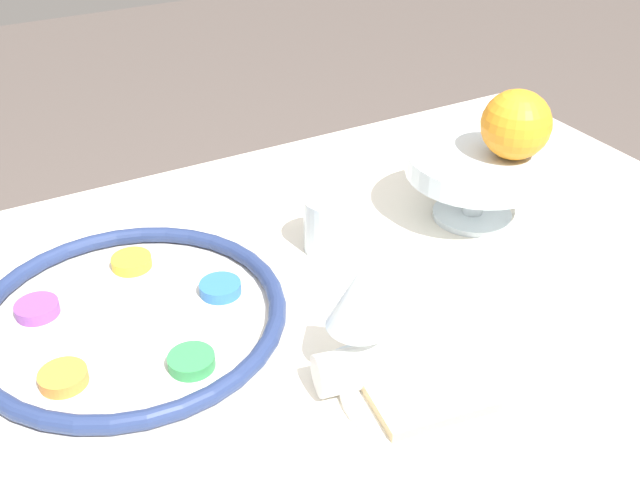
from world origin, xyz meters
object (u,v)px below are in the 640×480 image
object	(u,v)px
orange_fruit	(516,125)
bread_plate	(420,385)
wine_glass	(360,301)
fruit_stand	(478,169)
napkin_roll	(405,358)
seder_plate	(130,317)
cup_mid	(332,223)

from	to	relation	value
orange_fruit	bread_plate	world-z (taller)	orange_fruit
orange_fruit	bread_plate	bearing A→B (deg)	-143.28
wine_glass	fruit_stand	world-z (taller)	wine_glass
orange_fruit	napkin_roll	size ratio (longest dim) A/B	0.47
seder_plate	fruit_stand	distance (m)	0.49
wine_glass	orange_fruit	size ratio (longest dim) A/B	1.41
napkin_roll	seder_plate	bearing A→B (deg)	136.87
seder_plate	orange_fruit	size ratio (longest dim) A/B	3.83
bread_plate	fruit_stand	bearing A→B (deg)	43.10
orange_fruit	wine_glass	bearing A→B (deg)	-154.32
bread_plate	napkin_roll	bearing A→B (deg)	90.41
seder_plate	orange_fruit	world-z (taller)	orange_fruit
bread_plate	napkin_roll	distance (m)	0.03
seder_plate	bread_plate	size ratio (longest dim) A/B	2.13
orange_fruit	bread_plate	size ratio (longest dim) A/B	0.55
bread_plate	cup_mid	xyz separation A→B (m)	(0.05, 0.27, 0.03)
wine_glass	bread_plate	world-z (taller)	wine_glass
napkin_roll	cup_mid	xyz separation A→B (m)	(0.05, 0.24, 0.02)
wine_glass	orange_fruit	xyz separation A→B (m)	(0.33, 0.16, 0.05)
orange_fruit	seder_plate	bearing A→B (deg)	177.82
orange_fruit	cup_mid	world-z (taller)	orange_fruit
fruit_stand	bread_plate	distance (m)	0.37
seder_plate	orange_fruit	distance (m)	0.54
napkin_roll	cup_mid	world-z (taller)	cup_mid
wine_glass	napkin_roll	xyz separation A→B (m)	(0.04, -0.03, -0.07)
fruit_stand	bread_plate	size ratio (longest dim) A/B	1.18
bread_plate	cup_mid	world-z (taller)	cup_mid
wine_glass	napkin_roll	world-z (taller)	wine_glass
seder_plate	fruit_stand	xyz separation A→B (m)	(0.49, 0.01, 0.06)
wine_glass	fruit_stand	size ratio (longest dim) A/B	0.66
seder_plate	wine_glass	bearing A→B (deg)	-43.77
fruit_stand	orange_fruit	xyz separation A→B (m)	(0.03, -0.03, 0.07)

